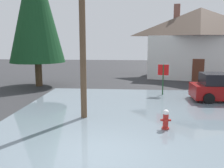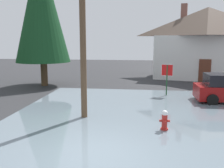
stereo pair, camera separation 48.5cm
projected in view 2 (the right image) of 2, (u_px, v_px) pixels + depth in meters
The scene contains 7 objects.
ground_plane at pixel (94, 155), 8.13m from camera, with size 80.00×80.00×0.10m, color #2D2D30.
flood_puddle at pixel (141, 114), 12.37m from camera, with size 12.45×12.49×0.03m, color slate.
fire_hydrant at pixel (165, 121), 10.12m from camera, with size 0.42×0.36×0.84m.
utility_pole at pixel (83, 27), 11.21m from camera, with size 1.60×0.28×8.01m.
stop_sign_far at pixel (167, 74), 16.42m from camera, with size 0.74×0.15×2.06m.
house at pixel (206, 42), 24.03m from camera, with size 10.80×7.80×7.20m.
pine_tree_mid_left at pixel (41, 6), 19.44m from camera, with size 4.25×4.25×10.62m.
Camera 2 is at (1.55, -7.49, 3.57)m, focal length 40.57 mm.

